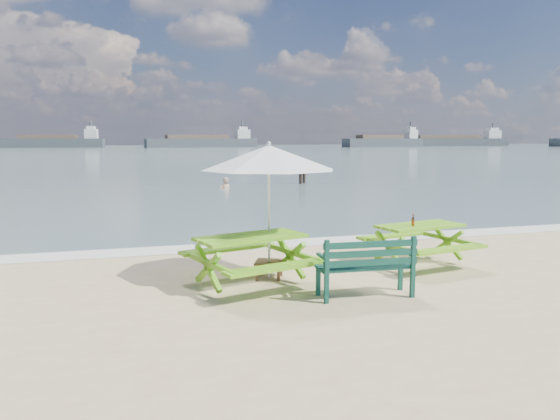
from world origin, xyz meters
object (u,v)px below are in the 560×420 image
object	(u,v)px
picnic_table_right	(419,246)
beer_bottle	(413,222)
patio_umbrella	(269,158)
park_bench	(365,278)
picnic_table_left	(251,262)
swimmer	(225,194)
side_table	(269,269)

from	to	relation	value
picnic_table_right	beer_bottle	distance (m)	0.54
beer_bottle	patio_umbrella	bearing A→B (deg)	-179.74
park_bench	beer_bottle	distance (m)	2.29
picnic_table_left	park_bench	distance (m)	1.86
picnic_table_left	park_bench	world-z (taller)	park_bench
picnic_table_left	picnic_table_right	size ratio (longest dim) A/B	1.12
park_bench	patio_umbrella	size ratio (longest dim) A/B	0.49
swimmer	park_bench	bearing A→B (deg)	-94.26
side_table	beer_bottle	world-z (taller)	beer_bottle
park_bench	patio_umbrella	world-z (taller)	patio_umbrella
picnic_table_left	beer_bottle	distance (m)	3.24
side_table	picnic_table_left	bearing A→B (deg)	-136.08
side_table	patio_umbrella	bearing A→B (deg)	-116.57
picnic_table_left	side_table	world-z (taller)	picnic_table_left
picnic_table_left	side_table	bearing A→B (deg)	43.92
side_table	patio_umbrella	xyz separation A→B (m)	(-0.00, -0.00, 1.91)
patio_umbrella	beer_bottle	world-z (taller)	patio_umbrella
park_bench	side_table	size ratio (longest dim) A/B	2.46
picnic_table_left	patio_umbrella	world-z (taller)	patio_umbrella
patio_umbrella	swimmer	distance (m)	17.20
park_bench	side_table	world-z (taller)	park_bench
park_bench	side_table	distance (m)	1.83
patio_umbrella	beer_bottle	size ratio (longest dim) A/B	13.37
picnic_table_right	park_bench	distance (m)	2.45
park_bench	beer_bottle	xyz separation A→B (m)	(1.66, 1.47, 0.58)
picnic_table_right	side_table	xyz separation A→B (m)	(-2.98, -0.12, -0.22)
picnic_table_left	swimmer	size ratio (longest dim) A/B	1.42
park_bench	patio_umbrella	xyz separation A→B (m)	(-1.11, 1.45, 1.79)
swimmer	side_table	bearing A→B (deg)	-98.35
swimmer	beer_bottle	bearing A→B (deg)	-89.01
beer_bottle	swimmer	distance (m)	16.89
picnic_table_right	patio_umbrella	bearing A→B (deg)	-177.72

